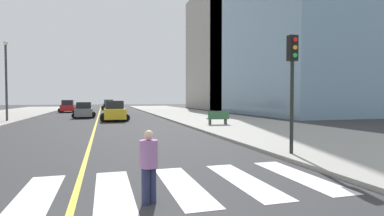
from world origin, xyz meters
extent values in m
cube|color=#9E9B93|center=(12.20, 20.00, 0.07)|extent=(10.00, 120.00, 0.15)
cube|color=silver|center=(-0.90, 4.00, 0.01)|extent=(0.90, 4.00, 0.01)
cube|color=silver|center=(0.90, 4.00, 0.01)|extent=(0.90, 4.00, 0.01)
cube|color=silver|center=(2.70, 4.00, 0.01)|extent=(0.90, 4.00, 0.01)
cube|color=silver|center=(4.50, 4.00, 0.01)|extent=(0.90, 4.00, 0.01)
cube|color=silver|center=(6.30, 4.00, 0.01)|extent=(0.90, 4.00, 0.01)
cube|color=yellow|center=(0.00, 40.00, 0.01)|extent=(0.16, 80.00, 0.01)
cube|color=#9E9B93|center=(29.11, 57.21, 12.58)|extent=(18.00, 24.00, 25.16)
cube|color=black|center=(1.61, 58.91, 0.73)|extent=(2.23, 4.56, 0.96)
cube|color=#1E2328|center=(1.59, 59.18, 1.59)|extent=(1.81, 2.31, 0.81)
cylinder|color=black|center=(0.64, 57.48, 0.36)|extent=(0.73, 0.27, 0.72)
cylinder|color=black|center=(2.70, 57.58, 0.36)|extent=(0.73, 0.27, 0.72)
cylinder|color=black|center=(0.51, 60.25, 0.36)|extent=(0.73, 0.27, 0.72)
cylinder|color=black|center=(2.57, 60.35, 0.36)|extent=(0.73, 0.27, 0.72)
cube|color=red|center=(-4.91, 49.79, 0.73)|extent=(2.03, 4.48, 0.96)
cube|color=#1E2328|center=(-4.91, 49.53, 1.60)|extent=(1.71, 2.24, 0.81)
cylinder|color=black|center=(-3.87, 51.18, 0.36)|extent=(0.73, 0.24, 0.73)
cylinder|color=black|center=(-5.94, 51.18, 0.36)|extent=(0.73, 0.24, 0.73)
cylinder|color=black|center=(-3.87, 48.40, 0.36)|extent=(0.73, 0.24, 0.73)
cylinder|color=black|center=(-5.94, 48.41, 0.36)|extent=(0.73, 0.24, 0.73)
cube|color=slate|center=(-1.54, 34.29, 0.68)|extent=(1.91, 4.17, 0.89)
cube|color=#1E2328|center=(-1.54, 34.04, 1.48)|extent=(1.60, 2.09, 0.75)
cylinder|color=black|center=(-0.59, 35.58, 0.34)|extent=(0.67, 0.22, 0.67)
cylinder|color=black|center=(-2.51, 35.57, 0.34)|extent=(0.67, 0.22, 0.67)
cylinder|color=black|center=(-0.57, 33.01, 0.34)|extent=(0.67, 0.22, 0.67)
cylinder|color=black|center=(-2.49, 32.99, 0.34)|extent=(0.67, 0.22, 0.67)
cube|color=#2D479E|center=(2.01, 38.38, 0.71)|extent=(1.97, 4.32, 0.92)
cube|color=#1E2328|center=(2.02, 38.64, 1.54)|extent=(1.65, 2.16, 0.78)
cylinder|color=black|center=(1.01, 37.05, 0.35)|extent=(0.70, 0.23, 0.70)
cylinder|color=black|center=(3.00, 37.04, 0.35)|extent=(0.70, 0.23, 0.70)
cylinder|color=black|center=(1.03, 39.72, 0.35)|extent=(0.70, 0.23, 0.70)
cylinder|color=black|center=(3.02, 39.71, 0.35)|extent=(0.70, 0.23, 0.70)
cube|color=gold|center=(1.74, 28.46, 0.75)|extent=(2.10, 4.61, 0.99)
cube|color=#1E2328|center=(1.74, 28.73, 1.64)|extent=(1.76, 2.31, 0.83)
cylinder|color=black|center=(0.68, 27.03, 0.37)|extent=(0.75, 0.24, 0.74)
cylinder|color=black|center=(2.81, 27.04, 0.37)|extent=(0.75, 0.24, 0.74)
cylinder|color=black|center=(0.67, 29.88, 0.37)|extent=(0.75, 0.24, 0.74)
cylinder|color=black|center=(2.79, 29.89, 0.37)|extent=(0.75, 0.24, 0.74)
cylinder|color=black|center=(7.83, 6.62, 1.98)|extent=(0.14, 0.14, 3.66)
cube|color=black|center=(7.83, 6.62, 4.31)|extent=(0.36, 0.28, 1.00)
sphere|color=red|center=(7.83, 6.45, 4.61)|extent=(0.18, 0.18, 0.18)
sphere|color=orange|center=(7.83, 6.45, 4.31)|extent=(0.18, 0.18, 0.18)
sphere|color=green|center=(7.83, 6.45, 4.01)|extent=(0.18, 0.18, 0.18)
cube|color=#33603D|center=(9.77, 19.92, 0.63)|extent=(1.83, 0.65, 0.08)
cube|color=#33603D|center=(9.75, 19.68, 0.97)|extent=(1.80, 0.15, 0.60)
cube|color=#2D2D33|center=(9.09, 19.95, 0.37)|extent=(0.12, 0.48, 0.44)
cube|color=#2D2D33|center=(10.44, 19.89, 0.37)|extent=(0.12, 0.48, 0.44)
cylinder|color=#232847|center=(1.71, 2.85, 0.41)|extent=(0.19, 0.19, 0.81)
cylinder|color=#232847|center=(1.56, 2.78, 0.41)|extent=(0.19, 0.19, 0.81)
cylinder|color=#99669E|center=(1.63, 2.82, 1.12)|extent=(0.41, 0.41, 0.61)
sphere|color=beige|center=(1.63, 2.82, 1.53)|extent=(0.22, 0.22, 0.22)
cylinder|color=#38383D|center=(-8.31, 29.42, 3.81)|extent=(0.20, 0.20, 7.31)
sphere|color=silver|center=(-8.31, 29.42, 7.61)|extent=(0.44, 0.44, 0.44)
camera|label=1|loc=(0.68, -3.95, 2.36)|focal=28.78mm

